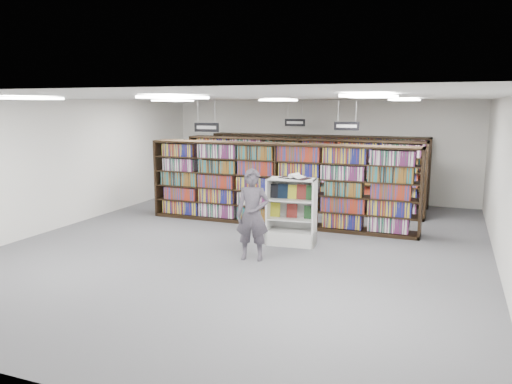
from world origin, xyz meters
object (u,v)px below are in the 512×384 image
(bookshelf_row_near, at_px, (278,185))
(endcap_display, at_px, (292,222))
(shopper, at_px, (253,215))
(open_book, at_px, (295,177))

(bookshelf_row_near, relative_size, endcap_display, 4.73)
(bookshelf_row_near, xyz_separation_m, endcap_display, (0.86, -1.59, -0.56))
(endcap_display, relative_size, shopper, 0.81)
(endcap_display, bearing_deg, open_book, -12.27)
(open_book, bearing_deg, endcap_display, -171.77)
(endcap_display, distance_m, open_book, 1.02)
(bookshelf_row_near, distance_m, endcap_display, 1.90)
(open_book, distance_m, shopper, 1.54)
(bookshelf_row_near, distance_m, shopper, 2.99)
(endcap_display, height_order, open_book, open_book)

